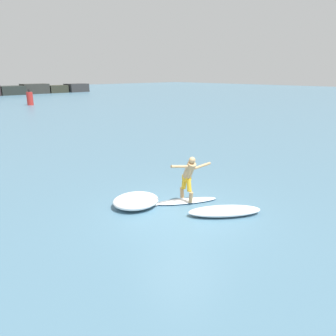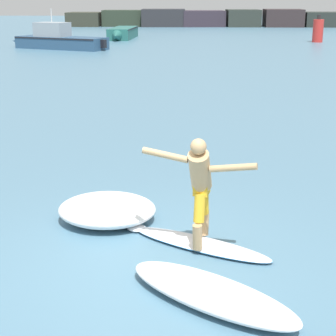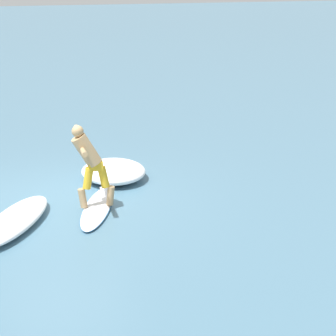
{
  "view_description": "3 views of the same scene",
  "coord_description": "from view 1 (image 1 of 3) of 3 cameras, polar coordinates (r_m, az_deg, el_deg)",
  "views": [
    {
      "loc": [
        -6.81,
        -6.49,
        4.23
      ],
      "look_at": [
        0.94,
        1.62,
        0.94
      ],
      "focal_mm": 35.0,
      "sensor_mm": 36.0,
      "label": 1
    },
    {
      "loc": [
        0.57,
        -6.73,
        3.38
      ],
      "look_at": [
        0.26,
        1.65,
        0.82
      ],
      "focal_mm": 60.0,
      "sensor_mm": 36.0,
      "label": 2
    },
    {
      "loc": [
        10.03,
        -2.64,
        4.03
      ],
      "look_at": [
        1.0,
        1.9,
        0.69
      ],
      "focal_mm": 60.0,
      "sensor_mm": 36.0,
      "label": 3
    }
  ],
  "objects": [
    {
      "name": "ground_plane",
      "position": [
        10.32,
        2.47,
        -7.87
      ],
      "size": [
        200.0,
        200.0,
        0.0
      ],
      "primitive_type": "plane",
      "color": "slate"
    },
    {
      "name": "surfboard",
      "position": [
        11.14,
        3.0,
        -5.77
      ],
      "size": [
        2.22,
        1.5,
        0.21
      ],
      "color": "white",
      "rests_on": "ground"
    },
    {
      "name": "surfer",
      "position": [
        10.73,
        3.63,
        -1.19
      ],
      "size": [
        1.52,
        0.81,
        1.57
      ],
      "color": "tan",
      "rests_on": "surfboard"
    },
    {
      "name": "channel_marker_buoy",
      "position": [
        48.0,
        -22.92,
        11.1
      ],
      "size": [
        0.8,
        0.8,
        2.07
      ],
      "color": "red",
      "rests_on": "ground"
    },
    {
      "name": "wave_foam_at_tail",
      "position": [
        10.8,
        -5.63,
        -5.69
      ],
      "size": [
        1.67,
        1.52,
        0.38
      ],
      "color": "white",
      "rests_on": "ground"
    },
    {
      "name": "wave_foam_at_nose",
      "position": [
        10.29,
        9.83,
        -7.39
      ],
      "size": [
        2.24,
        1.94,
        0.26
      ],
      "color": "white",
      "rests_on": "ground"
    }
  ]
}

